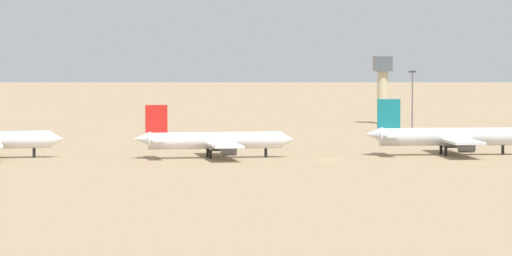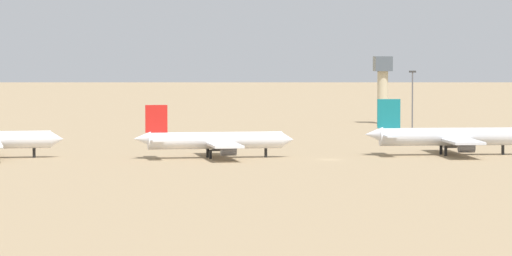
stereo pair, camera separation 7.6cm
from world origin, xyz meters
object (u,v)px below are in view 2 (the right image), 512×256
parked_jet_red_2 (214,141)px  light_pole_west (412,98)px  parked_jet_teal_3 (448,137)px  control_tower (383,83)px

parked_jet_red_2 → light_pole_west: light_pole_west is taller
parked_jet_red_2 → light_pole_west: (56.23, 76.24, 6.01)m
parked_jet_teal_3 → control_tower: control_tower is taller
parked_jet_teal_3 → light_pole_west: (6.52, 72.38, 5.72)m
parked_jet_red_2 → parked_jet_teal_3: size_ratio=0.93×
parked_jet_red_2 → control_tower: size_ratio=1.65×
parked_jet_teal_3 → light_pole_west: light_pole_west is taller
control_tower → light_pole_west: bearing=-92.7°
light_pole_west → parked_jet_teal_3: bearing=-95.1°
parked_jet_teal_3 → control_tower: (9.31, 132.74, 8.31)m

